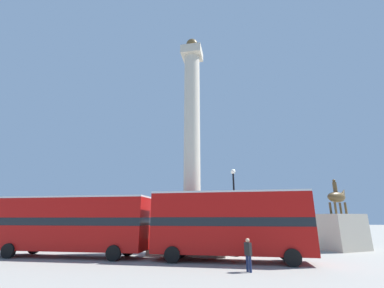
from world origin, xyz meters
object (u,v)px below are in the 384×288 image
bus_a (73,223)px  bus_b (230,222)px  equestrian_statue (341,229)px  pedestrian_near_lamp (248,253)px  monument_column (192,187)px  street_lamp (235,208)px

bus_a → bus_b: bearing=-1.2°
equestrian_statue → pedestrian_near_lamp: 14.02m
equestrian_statue → bus_a: bearing=167.9°
bus_b → pedestrian_near_lamp: size_ratio=6.18×
monument_column → bus_a: (-8.19, -4.48, -2.98)m
street_lamp → pedestrian_near_lamp: street_lamp is taller
bus_a → equestrian_statue: equestrian_statue is taller
monument_column → bus_b: monument_column is taller
bus_b → pedestrian_near_lamp: 3.69m
pedestrian_near_lamp → bus_a: bearing=-141.0°
pedestrian_near_lamp → bus_b: bearing=161.2°
bus_a → street_lamp: street_lamp is taller
monument_column → pedestrian_near_lamp: (4.47, -7.51, -4.42)m
bus_a → bus_b: 11.59m
equestrian_statue → street_lamp: street_lamp is taller
monument_column → bus_a: 9.80m
street_lamp → bus_b: bearing=-97.4°
bus_a → bus_b: (11.58, 0.15, 0.09)m
bus_a → bus_b: size_ratio=1.09×
bus_b → pedestrian_near_lamp: (1.08, -3.18, -1.52)m
street_lamp → pedestrian_near_lamp: bearing=-82.3°
pedestrian_near_lamp → monument_column: bearing=173.3°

